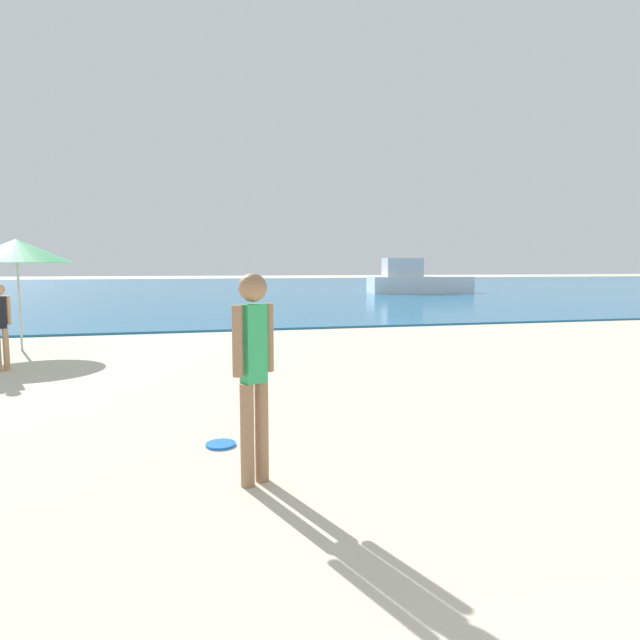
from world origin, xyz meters
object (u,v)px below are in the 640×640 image
Objects in this scene: person_distant at (0,322)px; beach_umbrella at (17,251)px; boat_near at (416,281)px; frisbee at (221,444)px; person_standing at (254,366)px.

person_distant is 0.64× the size of beach_umbrella.
person_distant is 27.61m from boat_near.
person_distant is at bearing -123.64° from boat_near.
frisbee is 5.80m from person_distant.
person_standing is 0.74× the size of beach_umbrella.
boat_near is (13.67, 26.38, 0.81)m from frisbee.
person_standing is 1.16× the size of person_distant.
beach_umbrella reaches higher than frisbee.
boat_near is 2.85× the size of beach_umbrella.
person_standing is 8.96m from beach_umbrella.
beach_umbrella is (-3.95, 7.97, 1.10)m from person_standing.
beach_umbrella is (-17.39, -19.40, 1.25)m from boat_near.
person_standing is 0.26× the size of boat_near.
boat_near is at bearing 62.60° from frisbee.
frisbee is 29.72m from boat_near.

